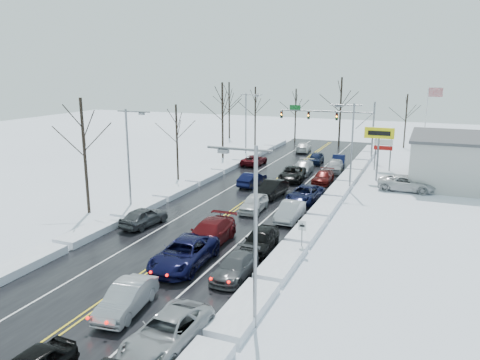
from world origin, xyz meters
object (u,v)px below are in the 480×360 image
at_px(traffic_signal_mast, 336,119).
at_px(flagpole, 427,118).
at_px(oncoming_car_0, 252,186).
at_px(tires_plus_sign, 379,137).

distance_m(traffic_signal_mast, flagpole, 11.90).
relative_size(traffic_signal_mast, flagpole, 1.33).
relative_size(flagpole, oncoming_car_0, 2.23).
bearing_deg(tires_plus_sign, traffic_signal_mast, 120.46).
bearing_deg(traffic_signal_mast, flagpole, 9.73).
relative_size(tires_plus_sign, oncoming_car_0, 1.34).
bearing_deg(tires_plus_sign, oncoming_car_0, -147.96).
distance_m(tires_plus_sign, oncoming_car_0, 15.14).
distance_m(tires_plus_sign, flagpole, 14.79).
bearing_deg(flagpole, tires_plus_sign, -108.44).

